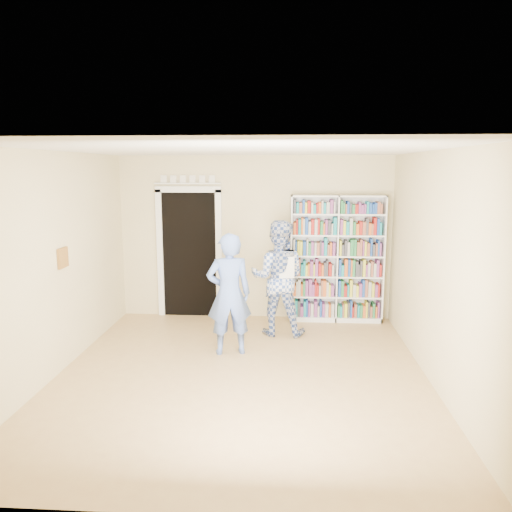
{
  "coord_description": "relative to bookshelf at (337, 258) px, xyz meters",
  "views": [
    {
      "loc": [
        0.55,
        -5.71,
        2.5
      ],
      "look_at": [
        0.12,
        0.9,
        1.33
      ],
      "focal_mm": 35.0,
      "sensor_mm": 36.0,
      "label": 1
    }
  ],
  "objects": [
    {
      "name": "floor",
      "position": [
        -1.35,
        -2.34,
        -1.05
      ],
      "size": [
        5.0,
        5.0,
        0.0
      ],
      "primitive_type": "plane",
      "color": "tan",
      "rests_on": "ground"
    },
    {
      "name": "ceiling",
      "position": [
        -1.35,
        -2.34,
        1.65
      ],
      "size": [
        5.0,
        5.0,
        0.0
      ],
      "primitive_type": "plane",
      "rotation": [
        3.14,
        0.0,
        0.0
      ],
      "color": "white",
      "rests_on": "wall_back"
    },
    {
      "name": "wall_back",
      "position": [
        -1.35,
        0.16,
        0.3
      ],
      "size": [
        4.5,
        0.0,
        4.5
      ],
      "primitive_type": "plane",
      "rotation": [
        1.57,
        0.0,
        0.0
      ],
      "color": "beige",
      "rests_on": "floor"
    },
    {
      "name": "wall_left",
      "position": [
        -3.6,
        -2.34,
        0.3
      ],
      "size": [
        0.0,
        5.0,
        5.0
      ],
      "primitive_type": "plane",
      "rotation": [
        1.57,
        0.0,
        1.57
      ],
      "color": "beige",
      "rests_on": "floor"
    },
    {
      "name": "wall_right",
      "position": [
        0.9,
        -2.34,
        0.3
      ],
      "size": [
        0.0,
        5.0,
        5.0
      ],
      "primitive_type": "plane",
      "rotation": [
        1.57,
        0.0,
        -1.57
      ],
      "color": "beige",
      "rests_on": "floor"
    },
    {
      "name": "bookshelf",
      "position": [
        0.0,
        0.0,
        0.0
      ],
      "size": [
        1.51,
        0.28,
        2.07
      ],
      "rotation": [
        0.0,
        0.0,
        -0.42
      ],
      "color": "white",
      "rests_on": "floor"
    },
    {
      "name": "doorway",
      "position": [
        -2.45,
        0.13,
        0.13
      ],
      "size": [
        1.1,
        0.08,
        2.43
      ],
      "color": "black",
      "rests_on": "floor"
    },
    {
      "name": "wall_art",
      "position": [
        -3.58,
        -2.14,
        0.35
      ],
      "size": [
        0.03,
        0.25,
        0.25
      ],
      "primitive_type": "cube",
      "color": "brown",
      "rests_on": "wall_left"
    },
    {
      "name": "man_blue",
      "position": [
        -1.58,
        -1.59,
        -0.22
      ],
      "size": [
        0.68,
        0.53,
        1.66
      ],
      "primitive_type": "imported",
      "rotation": [
        0.0,
        0.0,
        3.38
      ],
      "color": "#5B7ACB",
      "rests_on": "floor"
    },
    {
      "name": "man_plaid",
      "position": [
        -0.94,
        -0.73,
        -0.18
      ],
      "size": [
        0.9,
        0.73,
        1.74
      ],
      "primitive_type": "imported",
      "rotation": [
        0.0,
        0.0,
        3.05
      ],
      "color": "#324D99",
      "rests_on": "floor"
    },
    {
      "name": "paper_sheet",
      "position": [
        -0.81,
        -0.96,
        0.03
      ],
      "size": [
        0.22,
        0.06,
        0.32
      ],
      "primitive_type": "cube",
      "rotation": [
        0.0,
        0.0,
        0.23
      ],
      "color": "white",
      "rests_on": "man_plaid"
    }
  ]
}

